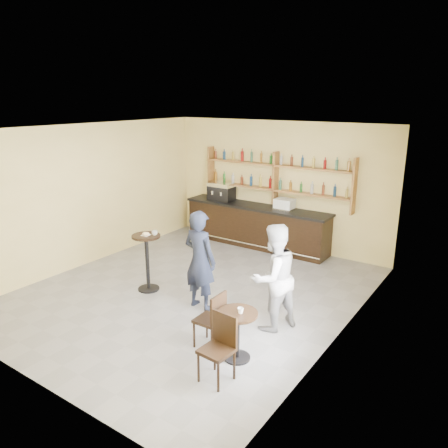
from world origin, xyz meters
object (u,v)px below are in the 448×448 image
Objects in this scene: espresso_machine at (221,191)px; chair_south at (216,350)px; pastry_case at (285,204)px; man_main at (200,260)px; cafe_table at (237,336)px; bar_counter at (256,226)px; patron_second at (273,277)px; pedestal_table at (147,263)px; chair_west at (209,319)px.

espresso_machine is 6.35m from chair_south.
man_main is (0.14, -3.60, -0.29)m from pastry_case.
bar_counter is at bearing 117.42° from cafe_table.
man_main is 1.44m from patron_second.
man_main is at bearing -75.43° from bar_counter.
pedestal_table is (-0.40, -3.59, 0.04)m from bar_counter.
bar_counter reaches higher than chair_west.
pastry_case is 0.41× the size of pedestal_table.
bar_counter reaches higher than chair_south.
chair_south is at bearing -64.97° from pastry_case.
chair_west is 0.97× the size of chair_south.
man_main is at bearing -137.22° from chair_west.
pastry_case is 3.85m from patron_second.
chair_west is at bearing -59.31° from espresso_machine.
pastry_case reaches higher than pedestal_table.
cafe_table is (3.49, -4.61, -0.93)m from espresso_machine.
bar_counter is 3.74m from man_main.
patron_second is (3.47, -3.49, -0.40)m from espresso_machine.
patron_second is (-0.02, 1.12, 0.53)m from cafe_table.
man_main reaches higher than bar_counter.
pedestal_table is at bearing 154.21° from chair_south.
patron_second is (1.58, -3.49, -0.31)m from pastry_case.
patron_second reaches higher than cafe_table.
bar_counter is 4.19× the size of chair_south.
espresso_machine is at bearing -57.22° from man_main.
cafe_table is 0.80× the size of chair_south.
patron_second is (1.44, 0.11, -0.02)m from man_main.
pedestal_table is 0.62× the size of man_main.
cafe_table is at bearing 98.69° from chair_south.
pastry_case is at bearing -84.34° from man_main.
espresso_machine reaches higher than cafe_table.
pastry_case is 0.26× the size of patron_second.
man_main reaches higher than patron_second.
pedestal_table is at bearing -100.91° from pastry_case.
chair_south is at bearing -85.24° from cafe_table.
cafe_table is at bearing -62.58° from bar_counter.
pastry_case reaches higher than bar_counter.
bar_counter is 2.14× the size of man_main.
pastry_case is 0.49× the size of chair_south.
cafe_table is 0.83× the size of chair_west.
cafe_table is 1.24m from patron_second.
chair_west is at bearing -2.79° from patron_second.
chair_west is (-0.55, 0.05, 0.08)m from cafe_table.
chair_south is at bearing 25.94° from patron_second.
chair_west is 1.27m from patron_second.
chair_west is at bearing -23.44° from pedestal_table.
pedestal_table reaches higher than bar_counter.
cafe_table is at bearing 84.19° from chair_west.
pastry_case is at bearing -2.09° from espresso_machine.
chair_south is at bearing -64.88° from bar_counter.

